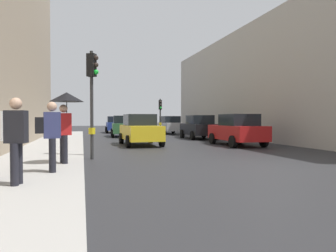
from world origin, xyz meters
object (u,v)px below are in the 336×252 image
Objects in this scene: car_blue_van at (115,125)px; pedestrian_with_umbrella at (66,108)px; traffic_light_far_median at (160,110)px; car_dark_suv at (199,127)px; traffic_light_near_right at (92,85)px; car_green_estate at (123,126)px; pedestrian_in_dark_coat at (16,137)px; car_yellow_taxi at (140,130)px; car_silver_hatchback at (169,125)px; pedestrian_with_grey_backpack at (50,132)px; car_red_sedan at (237,130)px.

pedestrian_with_umbrella is at bearing -99.21° from car_blue_van.
car_dark_suv is (1.86, -4.50, -1.36)m from traffic_light_far_median.
car_blue_van is (-3.19, 7.39, -1.36)m from traffic_light_far_median.
traffic_light_near_right is 0.93× the size of car_green_estate.
car_green_estate is at bearing 78.35° from traffic_light_near_right.
traffic_light_far_median is 0.76× the size of car_blue_van.
pedestrian_in_dark_coat is at bearing -111.99° from traffic_light_far_median.
pedestrian_with_umbrella reaches higher than pedestrian_in_dark_coat.
car_yellow_taxi is at bearing 67.16° from pedestrian_in_dark_coat.
pedestrian_with_umbrella is at bearing -115.56° from car_yellow_taxi.
traffic_light_near_right is 20.07m from car_silver_hatchback.
traffic_light_near_right is 1.87× the size of pedestrian_with_umbrella.
pedestrian_with_grey_backpack is at bearing -113.30° from car_yellow_taxi.
car_red_sedan is 10.76m from pedestrian_with_umbrella.
traffic_light_near_right is at bearing 66.76° from pedestrian_with_umbrella.
car_yellow_taxi is at bearing -90.78° from car_blue_van.
pedestrian_in_dark_coat is (-1.65, -4.92, -1.62)m from traffic_light_near_right.
traffic_light_near_right is 0.94× the size of car_blue_van.
pedestrian_with_umbrella is (-3.66, -7.65, 0.96)m from car_yellow_taxi.
pedestrian_with_grey_backpack is (-9.23, -13.60, 0.29)m from car_dark_suv.
car_yellow_taxi is 16.29m from car_blue_van.
car_blue_van is at bearing 82.12° from traffic_light_near_right.
car_yellow_taxi is at bearing 64.44° from pedestrian_with_umbrella.
car_silver_hatchback is 22.13m from pedestrian_with_umbrella.
car_red_sedan is (1.82, -10.58, -1.36)m from traffic_light_far_median.
car_dark_suv is at bearing 57.02° from pedestrian_in_dark_coat.
car_green_estate is (2.96, 14.33, -1.87)m from traffic_light_near_right.
traffic_light_near_right reaches higher than pedestrian_with_umbrella.
car_silver_hatchback is 6.47m from car_green_estate.
pedestrian_in_dark_coat reaches higher than car_blue_van.
car_silver_hatchback and car_blue_van have the same top height.
car_dark_suv is at bearing 53.45° from pedestrian_with_umbrella.
pedestrian_in_dark_coat reaches higher than car_red_sedan.
car_red_sedan and car_dark_suv have the same top height.
car_blue_van is at bearing 80.68° from pedestrian_with_grey_backpack.
pedestrian_in_dark_coat is (-0.81, -2.97, -0.71)m from pedestrian_with_umbrella.
pedestrian_with_grey_backpack and pedestrian_in_dark_coat have the same top height.
pedestrian_with_grey_backpack is at bearing -112.92° from car_silver_hatchback.
car_dark_suv is 2.41× the size of pedestrian_with_grey_backpack.
pedestrian_with_umbrella is at bearing -103.11° from car_green_estate.
car_dark_suv is (5.14, -4.23, 0.00)m from car_green_estate.
traffic_light_near_right is (-6.23, -14.61, 0.51)m from traffic_light_far_median.
traffic_light_far_median is at bearing 4.83° from car_green_estate.
traffic_light_far_median reaches higher than pedestrian_with_grey_backpack.
traffic_light_far_median is 18.01m from pedestrian_with_umbrella.
car_silver_hatchback is 1.01× the size of car_yellow_taxi.
car_dark_suv is 2.41× the size of pedestrian_in_dark_coat.
car_red_sedan is 13.20m from pedestrian_in_dark_coat.
car_blue_van is 7.67m from car_green_estate.
car_silver_hatchback is 1.00× the size of car_blue_van.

